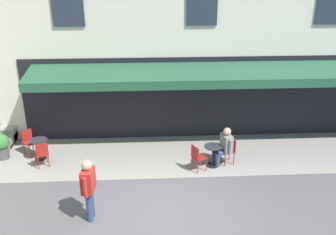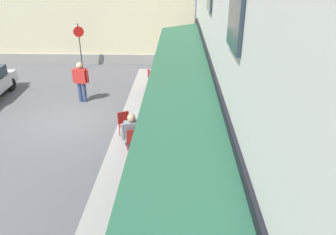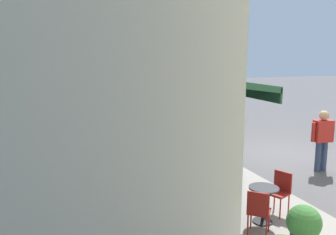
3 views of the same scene
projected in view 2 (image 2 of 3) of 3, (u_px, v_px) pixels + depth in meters
The scene contains 16 objects.
ground_plane at pixel (74, 120), 12.90m from camera, with size 70.00×70.00×0.00m, color #565456.
sidewalk_cafe_terrace at pixel (154, 168), 9.86m from camera, with size 20.50×3.20×0.01m, color gray.
back_alley_steps at pixel (187, 67), 18.63m from camera, with size 2.40×1.75×0.60m.
cafe_table_mid_terrace at pixel (163, 76), 16.33m from camera, with size 0.60×0.60×0.75m.
cafe_chair_red_corner_left at pixel (151, 77), 16.10m from camera, with size 0.53×0.53×0.91m.
cafe_chair_red_facing_street at pixel (172, 72), 16.71m from camera, with size 0.57×0.57×0.91m.
cafe_table_far_end at pixel (130, 131), 10.95m from camera, with size 0.60×0.60×0.75m.
cafe_chair_red_under_awning at pixel (124, 122), 11.44m from camera, with size 0.54×0.54×0.91m.
cafe_chair_red_back_row at pixel (133, 139), 10.37m from camera, with size 0.49×0.49×0.91m.
seated_companion_in_grey at pixel (132, 131), 10.49m from camera, with size 0.64×0.67×1.34m.
walking_pedestrian_in_red at pixel (81, 79), 14.18m from camera, with size 0.35×0.73×1.79m.
no_parking_sign at pixel (79, 38), 18.39m from camera, with size 0.24×0.55×2.60m.
potted_plant_entrance_right at pixel (168, 64), 18.57m from camera, with size 0.53×0.53×0.80m.
potted_plant_mid_terrace at pixel (167, 68), 17.52m from camera, with size 0.57×0.57×0.93m.
potted_plant_under_sign at pixel (181, 67), 17.97m from camera, with size 0.46×0.46×0.79m.
potted_plant_by_steps at pixel (174, 60), 19.19m from camera, with size 0.46×0.46×0.95m.
Camera 2 is at (-11.51, -4.11, 5.57)m, focal length 34.93 mm.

